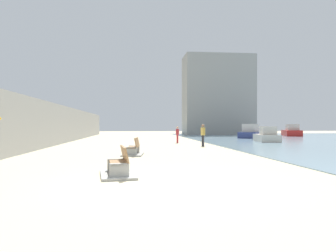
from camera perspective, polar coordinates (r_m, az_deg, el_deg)
ground_plane at (r=27.32m, az=-4.52°, el=-3.37°), size 120.00×120.00×0.00m
seawall at (r=28.10m, az=-20.00°, el=0.25°), size 0.80×64.00×3.45m
bench_near at (r=10.81m, az=-8.83°, el=-7.55°), size 1.36×2.22×0.98m
bench_far at (r=18.06m, az=-6.19°, el=-4.44°), size 1.32×2.20×0.98m
person_walking at (r=29.99m, az=1.70°, el=-1.34°), size 0.34×0.45×1.56m
person_standing at (r=25.41m, az=6.25°, el=-1.30°), size 0.30×0.48×1.76m
boat_outer at (r=51.55m, az=21.18°, el=-0.94°), size 3.46×5.31×1.81m
boat_nearest at (r=43.15m, az=14.69°, el=-1.16°), size 5.69×7.45×1.79m
boat_mid_bay at (r=33.25m, az=17.20°, el=-1.72°), size 2.57×4.53×1.52m
harbor_building at (r=57.41m, az=8.88°, el=5.40°), size 12.00×6.00×13.84m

